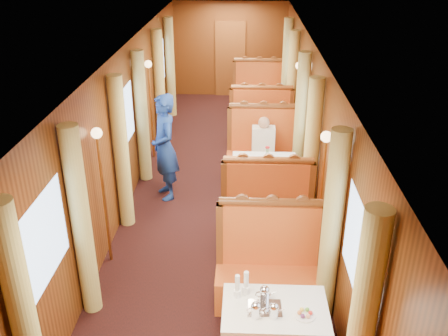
# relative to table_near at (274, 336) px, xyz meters

# --- Properties ---
(floor) EXTENTS (3.00, 12.00, 0.01)m
(floor) POSITION_rel_table_near_xyz_m (-0.75, 3.50, -0.38)
(floor) COLOR black
(floor) RESTS_ON ground
(ceiling) EXTENTS (3.00, 12.00, 0.01)m
(ceiling) POSITION_rel_table_near_xyz_m (-0.75, 3.50, 2.12)
(ceiling) COLOR silver
(ceiling) RESTS_ON wall_left
(wall_far) EXTENTS (3.00, 0.01, 2.50)m
(wall_far) POSITION_rel_table_near_xyz_m (-0.75, 9.50, 0.88)
(wall_far) COLOR brown
(wall_far) RESTS_ON floor
(wall_left) EXTENTS (0.01, 12.00, 2.50)m
(wall_left) POSITION_rel_table_near_xyz_m (-2.25, 3.50, 0.88)
(wall_left) COLOR brown
(wall_left) RESTS_ON floor
(wall_right) EXTENTS (0.01, 12.00, 2.50)m
(wall_right) POSITION_rel_table_near_xyz_m (0.75, 3.50, 0.88)
(wall_right) COLOR brown
(wall_right) RESTS_ON floor
(doorway_far) EXTENTS (0.80, 0.04, 2.00)m
(doorway_far) POSITION_rel_table_near_xyz_m (-0.75, 9.47, 0.62)
(doorway_far) COLOR brown
(doorway_far) RESTS_ON floor
(table_near) EXTENTS (1.05, 0.72, 0.75)m
(table_near) POSITION_rel_table_near_xyz_m (0.00, 0.00, 0.00)
(table_near) COLOR white
(table_near) RESTS_ON floor
(banquette_near_aft) EXTENTS (1.30, 0.55, 1.34)m
(banquette_near_aft) POSITION_rel_table_near_xyz_m (0.00, 1.01, 0.05)
(banquette_near_aft) COLOR #BA3114
(banquette_near_aft) RESTS_ON floor
(table_mid) EXTENTS (1.05, 0.72, 0.75)m
(table_mid) POSITION_rel_table_near_xyz_m (0.00, 3.50, 0.00)
(table_mid) COLOR white
(table_mid) RESTS_ON floor
(banquette_mid_fwd) EXTENTS (1.30, 0.55, 1.34)m
(banquette_mid_fwd) POSITION_rel_table_near_xyz_m (0.00, 2.49, 0.05)
(banquette_mid_fwd) COLOR #BA3114
(banquette_mid_fwd) RESTS_ON floor
(banquette_mid_aft) EXTENTS (1.30, 0.55, 1.34)m
(banquette_mid_aft) POSITION_rel_table_near_xyz_m (0.00, 4.51, 0.05)
(banquette_mid_aft) COLOR #BA3114
(banquette_mid_aft) RESTS_ON floor
(table_far) EXTENTS (1.05, 0.72, 0.75)m
(table_far) POSITION_rel_table_near_xyz_m (0.00, 7.00, 0.00)
(table_far) COLOR white
(table_far) RESTS_ON floor
(banquette_far_fwd) EXTENTS (1.30, 0.55, 1.34)m
(banquette_far_fwd) POSITION_rel_table_near_xyz_m (0.00, 5.99, 0.05)
(banquette_far_fwd) COLOR #BA3114
(banquette_far_fwd) RESTS_ON floor
(banquette_far_aft) EXTENTS (1.30, 0.55, 1.34)m
(banquette_far_aft) POSITION_rel_table_near_xyz_m (0.00, 8.01, 0.05)
(banquette_far_aft) COLOR #BA3114
(banquette_far_aft) RESTS_ON floor
(tea_tray) EXTENTS (0.35, 0.27, 0.01)m
(tea_tray) POSITION_rel_table_near_xyz_m (-0.11, -0.02, 0.38)
(tea_tray) COLOR silver
(tea_tray) RESTS_ON table_near
(teapot_left) EXTENTS (0.18, 0.15, 0.13)m
(teapot_left) POSITION_rel_table_near_xyz_m (-0.20, -0.14, 0.44)
(teapot_left) COLOR silver
(teapot_left) RESTS_ON tea_tray
(teapot_right) EXTENTS (0.16, 0.13, 0.13)m
(teapot_right) POSITION_rel_table_near_xyz_m (-0.03, -0.14, 0.44)
(teapot_right) COLOR silver
(teapot_right) RESTS_ON tea_tray
(teapot_back) EXTENTS (0.18, 0.14, 0.14)m
(teapot_back) POSITION_rel_table_near_xyz_m (-0.11, 0.10, 0.44)
(teapot_back) COLOR silver
(teapot_back) RESTS_ON tea_tray
(fruit_plate) EXTENTS (0.21, 0.21, 0.05)m
(fruit_plate) POSITION_rel_table_near_xyz_m (0.28, -0.10, 0.39)
(fruit_plate) COLOR white
(fruit_plate) RESTS_ON table_near
(cup_inboard) EXTENTS (0.08, 0.08, 0.26)m
(cup_inboard) POSITION_rel_table_near_xyz_m (-0.38, 0.15, 0.48)
(cup_inboard) COLOR white
(cup_inboard) RESTS_ON table_near
(cup_outboard) EXTENTS (0.08, 0.08, 0.26)m
(cup_outboard) POSITION_rel_table_near_xyz_m (-0.29, 0.21, 0.48)
(cup_outboard) COLOR white
(cup_outboard) RESTS_ON table_near
(rose_vase_mid) EXTENTS (0.06, 0.06, 0.36)m
(rose_vase_mid) POSITION_rel_table_near_xyz_m (0.04, 3.51, 0.55)
(rose_vase_mid) COLOR silver
(rose_vase_mid) RESTS_ON table_mid
(rose_vase_far) EXTENTS (0.06, 0.06, 0.36)m
(rose_vase_far) POSITION_rel_table_near_xyz_m (-0.02, 7.01, 0.55)
(rose_vase_far) COLOR silver
(rose_vase_far) RESTS_ON table_far
(window_left_near) EXTENTS (0.01, 1.20, 0.90)m
(window_left_near) POSITION_rel_table_near_xyz_m (-2.24, 0.00, 1.07)
(window_left_near) COLOR #8EADD6
(window_left_near) RESTS_ON wall_left
(curtain_left_near_a) EXTENTS (0.22, 0.22, 2.35)m
(curtain_left_near_a) POSITION_rel_table_near_xyz_m (-2.13, -0.78, 0.80)
(curtain_left_near_a) COLOR #D1C46B
(curtain_left_near_a) RESTS_ON floor
(curtain_left_near_b) EXTENTS (0.22, 0.22, 2.35)m
(curtain_left_near_b) POSITION_rel_table_near_xyz_m (-2.13, 0.78, 0.80)
(curtain_left_near_b) COLOR #D1C46B
(curtain_left_near_b) RESTS_ON floor
(window_right_near) EXTENTS (0.01, 1.20, 0.90)m
(window_right_near) POSITION_rel_table_near_xyz_m (0.74, 0.00, 1.07)
(window_right_near) COLOR #8EADD6
(window_right_near) RESTS_ON wall_right
(curtain_right_near_a) EXTENTS (0.22, 0.22, 2.35)m
(curtain_right_near_a) POSITION_rel_table_near_xyz_m (0.63, -0.78, 0.80)
(curtain_right_near_a) COLOR #D1C46B
(curtain_right_near_a) RESTS_ON floor
(curtain_right_near_b) EXTENTS (0.22, 0.22, 2.35)m
(curtain_right_near_b) POSITION_rel_table_near_xyz_m (0.63, 0.78, 0.80)
(curtain_right_near_b) COLOR #D1C46B
(curtain_right_near_b) RESTS_ON floor
(window_left_mid) EXTENTS (0.01, 1.20, 0.90)m
(window_left_mid) POSITION_rel_table_near_xyz_m (-2.24, 3.50, 1.07)
(window_left_mid) COLOR #8EADD6
(window_left_mid) RESTS_ON wall_left
(curtain_left_mid_a) EXTENTS (0.22, 0.22, 2.35)m
(curtain_left_mid_a) POSITION_rel_table_near_xyz_m (-2.13, 2.72, 0.80)
(curtain_left_mid_a) COLOR #D1C46B
(curtain_left_mid_a) RESTS_ON floor
(curtain_left_mid_b) EXTENTS (0.22, 0.22, 2.35)m
(curtain_left_mid_b) POSITION_rel_table_near_xyz_m (-2.13, 4.28, 0.80)
(curtain_left_mid_b) COLOR #D1C46B
(curtain_left_mid_b) RESTS_ON floor
(window_right_mid) EXTENTS (0.01, 1.20, 0.90)m
(window_right_mid) POSITION_rel_table_near_xyz_m (0.74, 3.50, 1.07)
(window_right_mid) COLOR #8EADD6
(window_right_mid) RESTS_ON wall_right
(curtain_right_mid_a) EXTENTS (0.22, 0.22, 2.35)m
(curtain_right_mid_a) POSITION_rel_table_near_xyz_m (0.63, 2.72, 0.80)
(curtain_right_mid_a) COLOR #D1C46B
(curtain_right_mid_a) RESTS_ON floor
(curtain_right_mid_b) EXTENTS (0.22, 0.22, 2.35)m
(curtain_right_mid_b) POSITION_rel_table_near_xyz_m (0.63, 4.28, 0.80)
(curtain_right_mid_b) COLOR #D1C46B
(curtain_right_mid_b) RESTS_ON floor
(window_left_far) EXTENTS (0.01, 1.20, 0.90)m
(window_left_far) POSITION_rel_table_near_xyz_m (-2.24, 7.00, 1.07)
(window_left_far) COLOR #8EADD6
(window_left_far) RESTS_ON wall_left
(curtain_left_far_a) EXTENTS (0.22, 0.22, 2.35)m
(curtain_left_far_a) POSITION_rel_table_near_xyz_m (-2.13, 6.22, 0.80)
(curtain_left_far_a) COLOR #D1C46B
(curtain_left_far_a) RESTS_ON floor
(curtain_left_far_b) EXTENTS (0.22, 0.22, 2.35)m
(curtain_left_far_b) POSITION_rel_table_near_xyz_m (-2.13, 7.78, 0.80)
(curtain_left_far_b) COLOR #D1C46B
(curtain_left_far_b) RESTS_ON floor
(window_right_far) EXTENTS (0.01, 1.20, 0.90)m
(window_right_far) POSITION_rel_table_near_xyz_m (0.74, 7.00, 1.07)
(window_right_far) COLOR #8EADD6
(window_right_far) RESTS_ON wall_right
(curtain_right_far_a) EXTENTS (0.22, 0.22, 2.35)m
(curtain_right_far_a) POSITION_rel_table_near_xyz_m (0.63, 6.22, 0.80)
(curtain_right_far_a) COLOR #D1C46B
(curtain_right_far_a) RESTS_ON floor
(curtain_right_far_b) EXTENTS (0.22, 0.22, 2.35)m
(curtain_right_far_b) POSITION_rel_table_near_xyz_m (0.63, 7.78, 0.80)
(curtain_right_far_b) COLOR #D1C46B
(curtain_right_far_b) RESTS_ON floor
(sconce_left_fore) EXTENTS (0.14, 0.14, 1.95)m
(sconce_left_fore) POSITION_rel_table_near_xyz_m (-2.15, 1.75, 1.01)
(sconce_left_fore) COLOR #BF8C3F
(sconce_left_fore) RESTS_ON floor
(sconce_right_fore) EXTENTS (0.14, 0.14, 1.95)m
(sconce_right_fore) POSITION_rel_table_near_xyz_m (0.65, 1.75, 1.01)
(sconce_right_fore) COLOR #BF8C3F
(sconce_right_fore) RESTS_ON floor
(sconce_left_aft) EXTENTS (0.14, 0.14, 1.95)m
(sconce_left_aft) POSITION_rel_table_near_xyz_m (-2.15, 5.25, 1.01)
(sconce_left_aft) COLOR #BF8C3F
(sconce_left_aft) RESTS_ON floor
(sconce_right_aft) EXTENTS (0.14, 0.14, 1.95)m
(sconce_right_aft) POSITION_rel_table_near_xyz_m (0.65, 5.25, 1.01)
(sconce_right_aft) COLOR #BF8C3F
(sconce_right_aft) RESTS_ON floor
(steward) EXTENTS (0.66, 0.78, 1.80)m
(steward) POSITION_rel_table_near_xyz_m (-1.64, 3.62, 0.53)
(steward) COLOR navy
(steward) RESTS_ON floor
(passenger) EXTENTS (0.40, 0.44, 0.76)m
(passenger) POSITION_rel_table_near_xyz_m (-0.00, 4.27, 0.37)
(passenger) COLOR beige
(passenger) RESTS_ON banquette_mid_aft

